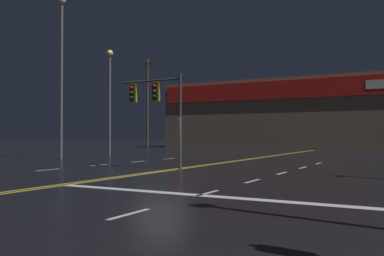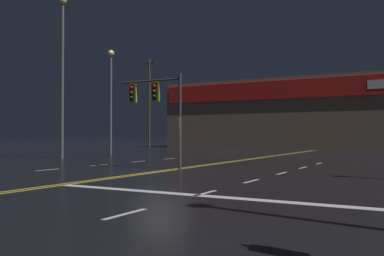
% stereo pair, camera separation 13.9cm
% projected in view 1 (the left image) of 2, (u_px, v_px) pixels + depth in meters
% --- Properties ---
extents(ground_plane, '(200.00, 200.00, 0.00)m').
position_uv_depth(ground_plane, '(160.00, 171.00, 19.19)').
color(ground_plane, black).
extents(road_markings, '(15.12, 60.00, 0.01)m').
position_uv_depth(road_markings, '(165.00, 174.00, 17.74)').
color(road_markings, gold).
rests_on(road_markings, ground).
extents(traffic_signal_median, '(3.51, 0.36, 4.56)m').
position_uv_depth(traffic_signal_median, '(154.00, 98.00, 20.93)').
color(traffic_signal_median, '#38383D').
rests_on(traffic_signal_median, ground).
extents(streetlight_near_left, '(0.56, 0.56, 8.67)m').
position_uv_depth(streetlight_near_left, '(110.00, 87.00, 35.17)').
color(streetlight_near_left, '#59595E').
rests_on(streetlight_near_left, ground).
extents(streetlight_median_approach, '(0.56, 0.56, 11.32)m').
position_uv_depth(streetlight_median_approach, '(62.00, 57.00, 29.75)').
color(streetlight_median_approach, '#59595E').
rests_on(streetlight_median_approach, ground).
extents(building_backdrop, '(38.64, 10.23, 8.25)m').
position_uv_depth(building_backdrop, '(325.00, 114.00, 51.03)').
color(building_backdrop, '#7A6651').
rests_on(building_backdrop, ground).
extents(utility_pole_row, '(46.23, 0.26, 12.08)m').
position_uv_depth(utility_pole_row, '(321.00, 93.00, 45.57)').
color(utility_pole_row, '#4C3828').
rests_on(utility_pole_row, ground).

